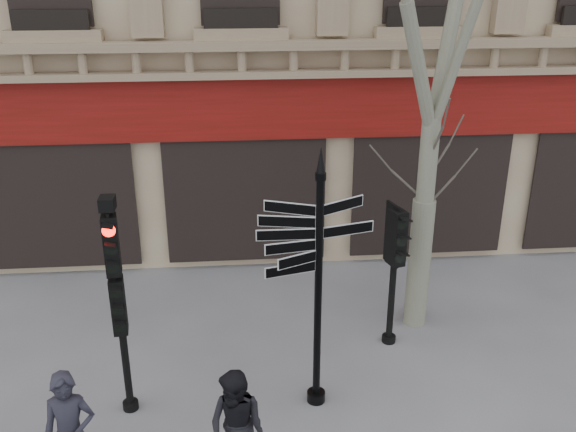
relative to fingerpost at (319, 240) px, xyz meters
name	(u,v)px	position (x,y,z in m)	size (l,w,h in m)	color
ground	(256,413)	(-0.95, -0.21, -2.78)	(80.00, 80.00, 0.00)	slate
fingerpost	(319,240)	(0.00, 0.00, 0.00)	(1.86, 1.86, 4.14)	black
traffic_signal_main	(116,282)	(-2.87, 0.05, -0.57)	(0.42, 0.32, 3.50)	black
traffic_signal_secondary	(395,252)	(1.51, 1.51, -0.98)	(0.51, 0.42, 2.57)	black
pedestrian_b	(237,429)	(-1.23, -1.51, -1.94)	(0.82, 0.64, 1.68)	black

